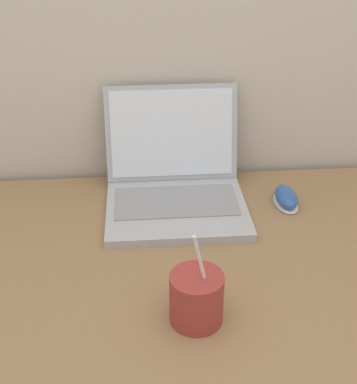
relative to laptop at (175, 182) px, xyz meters
name	(u,v)px	position (x,y,z in m)	size (l,w,h in m)	color
desk	(171,383)	(-0.03, -0.23, -0.44)	(1.21, 0.75, 0.77)	#936D47
laptop	(175,182)	(0.00, 0.00, 0.00)	(0.33, 0.33, 0.26)	#ADADB2
drink_cup	(196,297)	(0.01, -0.42, 0.00)	(0.10, 0.10, 0.20)	#9E332D
computer_mouse	(286,198)	(0.27, -0.03, -0.04)	(0.06, 0.11, 0.04)	white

